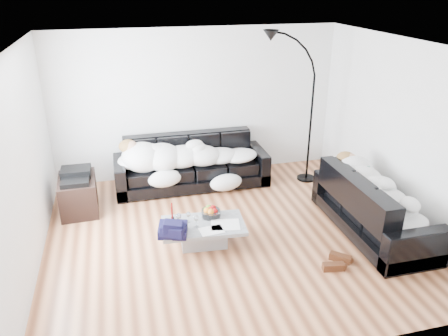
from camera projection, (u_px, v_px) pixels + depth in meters
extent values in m
plane|color=brown|center=(229.00, 235.00, 6.16)|extent=(5.00, 5.00, 0.00)
cube|color=silver|center=(197.00, 104.00, 7.64)|extent=(5.00, 0.02, 2.60)
cube|color=silver|center=(22.00, 168.00, 5.08)|extent=(0.02, 4.50, 2.60)
cube|color=silver|center=(399.00, 133.00, 6.20)|extent=(0.02, 4.50, 2.60)
plane|color=white|center=(230.00, 45.00, 5.12)|extent=(5.00, 5.00, 0.00)
cube|color=black|center=(191.00, 162.00, 7.48)|extent=(2.59, 0.90, 0.85)
cube|color=black|center=(374.00, 204.00, 6.10)|extent=(0.89, 2.08, 0.84)
ellipsoid|color=#0E6442|center=(350.00, 167.00, 6.54)|extent=(0.42, 0.38, 0.20)
cube|color=#939699|center=(204.00, 234.00, 5.88)|extent=(1.14, 0.72, 0.32)
cylinder|color=white|center=(211.00, 211.00, 5.96)|extent=(0.33, 0.33, 0.16)
cylinder|color=white|center=(189.00, 217.00, 5.83)|extent=(0.07, 0.07, 0.15)
cylinder|color=white|center=(179.00, 219.00, 5.74)|extent=(0.08, 0.08, 0.18)
cylinder|color=white|center=(196.00, 221.00, 5.71)|extent=(0.07, 0.07, 0.17)
cylinder|color=maroon|center=(172.00, 214.00, 5.83)|extent=(0.04, 0.04, 0.21)
cylinder|color=maroon|center=(172.00, 211.00, 5.89)|extent=(0.05, 0.05, 0.24)
cube|color=silver|center=(225.00, 224.00, 5.79)|extent=(0.43, 0.36, 0.01)
cube|color=silver|center=(212.00, 230.00, 5.65)|extent=(0.32, 0.24, 0.01)
cube|color=black|center=(79.00, 195.00, 6.70)|extent=(0.57, 0.81, 0.54)
cube|color=black|center=(76.00, 175.00, 6.57)|extent=(0.44, 0.35, 0.13)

